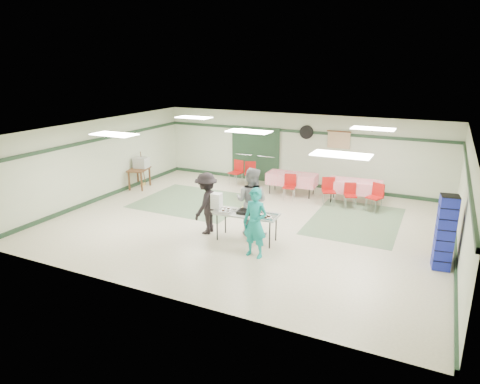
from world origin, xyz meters
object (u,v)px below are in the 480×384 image
at_px(dining_table_b, 292,179).
at_px(office_printer, 141,163).
at_px(printer_table, 139,171).
at_px(chair_loose_b, 237,170).
at_px(chair_d, 290,184).
at_px(chair_c, 376,194).
at_px(crate_stack_blue_a, 444,236).
at_px(chair_a, 350,193).
at_px(chair_loose_a, 250,171).
at_px(chair_b, 329,188).
at_px(dining_table_a, 355,186).
at_px(broom, 143,168).
at_px(volunteer_grey, 251,201).
at_px(volunteer_teal, 255,223).
at_px(serving_table, 247,215).
at_px(volunteer_dark, 207,203).
at_px(crate_stack_blue_b, 445,233).
at_px(crate_stack_red, 445,230).

relative_size(dining_table_b, office_printer, 3.57).
bearing_deg(printer_table, chair_loose_b, 18.15).
xyz_separation_m(chair_d, office_printer, (-5.48, -0.98, 0.41)).
bearing_deg(chair_c, crate_stack_blue_a, -32.99).
bearing_deg(office_printer, chair_a, -0.49).
bearing_deg(chair_loose_a, chair_a, -37.05).
relative_size(chair_b, chair_d, 1.05).
relative_size(chair_a, printer_table, 0.77).
xyz_separation_m(dining_table_a, dining_table_b, (-2.20, 0.00, -0.00)).
distance_m(chair_a, broom, 7.65).
distance_m(dining_table_b, chair_loose_b, 2.31).
relative_size(volunteer_grey, chair_c, 2.09).
xyz_separation_m(volunteer_grey, chair_d, (-0.10, 3.42, -0.40)).
bearing_deg(volunteer_grey, volunteer_teal, 117.53).
xyz_separation_m(serving_table, chair_a, (1.88, 3.87, -0.22)).
distance_m(volunteer_teal, chair_b, 4.70).
bearing_deg(dining_table_a, chair_b, -146.74).
relative_size(serving_table, dining_table_a, 0.96).
relative_size(dining_table_b, printer_table, 1.65).
bearing_deg(serving_table, chair_b, 69.30).
relative_size(volunteer_dark, chair_loose_b, 1.80).
bearing_deg(volunteer_teal, office_printer, 156.14).
distance_m(chair_d, crate_stack_blue_b, 5.93).
relative_size(serving_table, crate_stack_red, 1.20).
relative_size(dining_table_b, broom, 1.34).
height_order(crate_stack_red, broom, crate_stack_red).
distance_m(chair_a, chair_d, 2.05).
relative_size(volunteer_teal, crate_stack_blue_b, 0.98).
xyz_separation_m(volunteer_grey, chair_loose_b, (-2.51, 4.28, -0.35)).
bearing_deg(chair_d, volunteer_grey, -97.88).
relative_size(chair_b, chair_loose_a, 1.01).
relative_size(volunteer_teal, broom, 1.30).
bearing_deg(chair_a, volunteer_grey, -139.74).
bearing_deg(chair_loose_b, printer_table, -134.12).
distance_m(chair_d, crate_stack_red, 5.60).
relative_size(dining_table_b, chair_loose_a, 1.96).
distance_m(chair_c, printer_table, 8.40).
relative_size(volunteer_teal, chair_b, 1.89).
bearing_deg(broom, volunteer_dark, -48.73).
bearing_deg(dining_table_b, broom, -167.87).
bearing_deg(volunteer_grey, dining_table_b, -87.13).
bearing_deg(chair_c, volunteer_dark, -111.56).
height_order(dining_table_b, printer_table, dining_table_b).
xyz_separation_m(chair_loose_b, printer_table, (-3.06, -2.00, 0.07)).
height_order(chair_a, crate_stack_blue_b, crate_stack_blue_b).
xyz_separation_m(chair_loose_a, chair_loose_b, (-0.46, -0.19, 0.03)).
height_order(volunteer_grey, chair_c, volunteer_grey).
distance_m(volunteer_teal, chair_loose_a, 6.32).
bearing_deg(chair_d, printer_table, -177.80).
bearing_deg(chair_loose_a, broom, -175.01).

